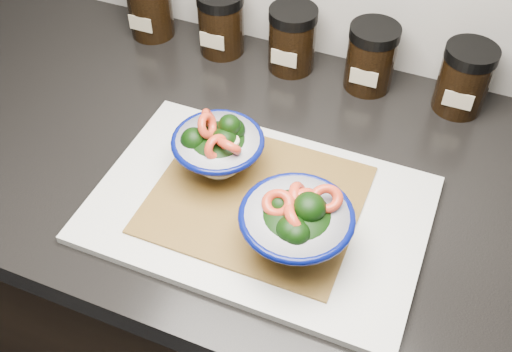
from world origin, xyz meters
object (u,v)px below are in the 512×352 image
at_px(cutting_board, 259,209).
at_px(bowl_left, 218,148).
at_px(bowl_right, 296,224).
at_px(spice_jar_c, 292,39).
at_px(spice_jar_d, 371,57).
at_px(spice_jar_a, 150,6).
at_px(spice_jar_b, 221,23).
at_px(spice_jar_e, 464,79).

xyz_separation_m(cutting_board, bowl_left, (-0.08, 0.04, 0.05)).
height_order(bowl_right, spice_jar_c, spice_jar_c).
xyz_separation_m(cutting_board, spice_jar_d, (0.06, 0.33, 0.05)).
height_order(bowl_left, spice_jar_d, bowl_left).
relative_size(spice_jar_a, spice_jar_b, 1.00).
distance_m(bowl_right, spice_jar_a, 0.56).
bearing_deg(spice_jar_d, bowl_left, -116.13).
bearing_deg(spice_jar_a, cutting_board, -43.48).
height_order(cutting_board, spice_jar_b, spice_jar_b).
relative_size(cutting_board, bowl_right, 3.15).
height_order(bowl_left, spice_jar_e, bowl_left).
xyz_separation_m(bowl_right, spice_jar_a, (-0.42, 0.38, -0.00)).
bearing_deg(cutting_board, spice_jar_a, 136.52).
relative_size(bowl_right, spice_jar_c, 1.27).
height_order(spice_jar_a, spice_jar_b, same).
bearing_deg(spice_jar_c, spice_jar_d, 0.00).
bearing_deg(spice_jar_a, spice_jar_d, 0.00).
bearing_deg(bowl_right, spice_jar_a, 137.77).
bearing_deg(spice_jar_a, spice_jar_c, 0.00).
distance_m(bowl_right, spice_jar_e, 0.40).
distance_m(spice_jar_a, spice_jar_e, 0.56).
distance_m(spice_jar_c, spice_jar_e, 0.29).
bearing_deg(spice_jar_e, spice_jar_b, 180.00).
relative_size(bowl_left, spice_jar_c, 1.15).
bearing_deg(cutting_board, spice_jar_c, 102.54).
height_order(bowl_right, spice_jar_a, spice_jar_a).
xyz_separation_m(cutting_board, spice_jar_a, (-0.35, 0.33, 0.05)).
height_order(cutting_board, spice_jar_a, spice_jar_a).
distance_m(cutting_board, spice_jar_e, 0.40).
relative_size(cutting_board, spice_jar_d, 3.98).
relative_size(bowl_right, spice_jar_d, 1.27).
height_order(spice_jar_b, spice_jar_e, same).
height_order(spice_jar_d, spice_jar_e, same).
xyz_separation_m(bowl_right, spice_jar_e, (0.14, 0.38, -0.00)).
height_order(cutting_board, bowl_right, bowl_right).
bearing_deg(bowl_right, spice_jar_b, 126.01).
bearing_deg(spice_jar_c, cutting_board, -77.46).
bearing_deg(spice_jar_d, spice_jar_c, 180.00).
distance_m(spice_jar_a, spice_jar_d, 0.41).
height_order(bowl_left, spice_jar_c, bowl_left).
distance_m(bowl_left, spice_jar_a, 0.39).
bearing_deg(spice_jar_e, spice_jar_c, 180.00).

